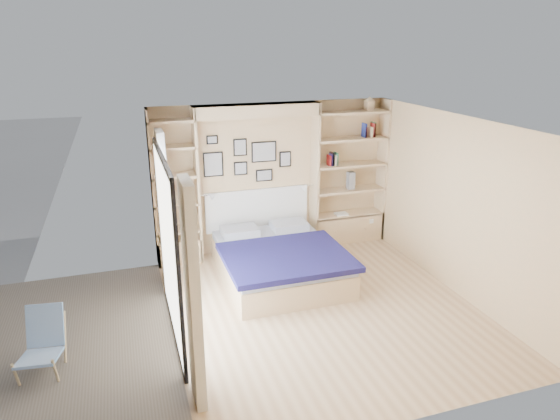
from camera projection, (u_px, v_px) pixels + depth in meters
name	position (u px, v px, depth m)	size (l,w,h in m)	color
ground	(321.00, 307.00, 6.80)	(4.50, 4.50, 0.00)	tan
room_shell	(262.00, 202.00, 7.71)	(4.50, 4.50, 4.50)	tan
bed	(278.00, 260.00, 7.57)	(1.78, 2.30, 1.07)	tan
photo_gallery	(246.00, 159.00, 8.15)	(1.48, 0.02, 0.82)	black
reading_lamps	(259.00, 191.00, 8.15)	(1.92, 0.12, 0.15)	silver
shelf_decor	(337.00, 150.00, 8.43)	(3.51, 0.23, 2.03)	#A51E1E
deck	(32.00, 356.00, 5.75)	(3.20, 4.00, 0.05)	#6F6052
deck_chair	(42.00, 343.00, 5.43)	(0.51, 0.74, 0.69)	tan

